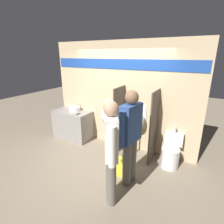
{
  "coord_description": "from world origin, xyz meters",
  "views": [
    {
      "loc": [
        1.96,
        -3.31,
        2.37
      ],
      "look_at": [
        0.0,
        0.17,
        1.05
      ],
      "focal_mm": 28.0,
      "sensor_mm": 36.0,
      "label": 1
    }
  ],
  "objects_px": {
    "sink_basin": "(75,109)",
    "cell_phone": "(78,114)",
    "person_with_lanyard": "(130,135)",
    "urinal_near_counter": "(107,115)",
    "shopping_bag": "(119,166)",
    "person_in_vest": "(111,150)",
    "toilet": "(171,153)",
    "urinal_far": "(138,121)"
  },
  "relations": [
    {
      "from": "cell_phone",
      "to": "sink_basin",
      "type": "bearing_deg",
      "value": 147.23
    },
    {
      "from": "urinal_near_counter",
      "to": "person_with_lanyard",
      "type": "relative_size",
      "value": 0.69
    },
    {
      "from": "cell_phone",
      "to": "toilet",
      "type": "height_order",
      "value": "toilet"
    },
    {
      "from": "sink_basin",
      "to": "person_with_lanyard",
      "type": "bearing_deg",
      "value": -24.55
    },
    {
      "from": "cell_phone",
      "to": "toilet",
      "type": "bearing_deg",
      "value": 2.45
    },
    {
      "from": "urinal_near_counter",
      "to": "toilet",
      "type": "relative_size",
      "value": 1.44
    },
    {
      "from": "urinal_far",
      "to": "toilet",
      "type": "bearing_deg",
      "value": -10.58
    },
    {
      "from": "urinal_far",
      "to": "person_with_lanyard",
      "type": "height_order",
      "value": "person_with_lanyard"
    },
    {
      "from": "urinal_near_counter",
      "to": "sink_basin",
      "type": "bearing_deg",
      "value": -175.05
    },
    {
      "from": "person_with_lanyard",
      "to": "shopping_bag",
      "type": "relative_size",
      "value": 3.55
    },
    {
      "from": "toilet",
      "to": "person_in_vest",
      "type": "distance_m",
      "value": 1.77
    },
    {
      "from": "urinal_far",
      "to": "toilet",
      "type": "relative_size",
      "value": 1.44
    },
    {
      "from": "urinal_far",
      "to": "person_in_vest",
      "type": "height_order",
      "value": "person_in_vest"
    },
    {
      "from": "sink_basin",
      "to": "shopping_bag",
      "type": "distance_m",
      "value": 2.23
    },
    {
      "from": "urinal_far",
      "to": "person_in_vest",
      "type": "xyz_separation_m",
      "value": [
        0.2,
        -1.66,
        0.12
      ]
    },
    {
      "from": "toilet",
      "to": "person_in_vest",
      "type": "height_order",
      "value": "person_in_vest"
    },
    {
      "from": "cell_phone",
      "to": "urinal_far",
      "type": "xyz_separation_m",
      "value": [
        1.62,
        0.27,
        0.01
      ]
    },
    {
      "from": "urinal_near_counter",
      "to": "person_with_lanyard",
      "type": "bearing_deg",
      "value": -43.39
    },
    {
      "from": "sink_basin",
      "to": "shopping_bag",
      "type": "xyz_separation_m",
      "value": [
        1.92,
        -0.92,
        -0.68
      ]
    },
    {
      "from": "urinal_far",
      "to": "shopping_bag",
      "type": "relative_size",
      "value": 2.44
    },
    {
      "from": "cell_phone",
      "to": "shopping_bag",
      "type": "relative_size",
      "value": 0.28
    },
    {
      "from": "urinal_near_counter",
      "to": "urinal_far",
      "type": "relative_size",
      "value": 1.0
    },
    {
      "from": "urinal_far",
      "to": "toilet",
      "type": "height_order",
      "value": "urinal_far"
    },
    {
      "from": "toilet",
      "to": "shopping_bag",
      "type": "xyz_separation_m",
      "value": [
        -0.85,
        -0.84,
        -0.11
      ]
    },
    {
      "from": "sink_basin",
      "to": "toilet",
      "type": "xyz_separation_m",
      "value": [
        2.77,
        -0.07,
        -0.58
      ]
    },
    {
      "from": "sink_basin",
      "to": "cell_phone",
      "type": "bearing_deg",
      "value": -32.77
    },
    {
      "from": "urinal_near_counter",
      "to": "person_in_vest",
      "type": "height_order",
      "value": "person_in_vest"
    },
    {
      "from": "urinal_near_counter",
      "to": "toilet",
      "type": "xyz_separation_m",
      "value": [
        1.74,
        -0.16,
        -0.54
      ]
    },
    {
      "from": "shopping_bag",
      "to": "person_in_vest",
      "type": "bearing_deg",
      "value": -74.26
    },
    {
      "from": "urinal_near_counter",
      "to": "urinal_far",
      "type": "xyz_separation_m",
      "value": [
        0.87,
        0.0,
        0.0
      ]
    },
    {
      "from": "person_with_lanyard",
      "to": "urinal_near_counter",
      "type": "bearing_deg",
      "value": 56.08
    },
    {
      "from": "cell_phone",
      "to": "person_with_lanyard",
      "type": "relative_size",
      "value": 0.08
    },
    {
      "from": "urinal_near_counter",
      "to": "person_in_vest",
      "type": "relative_size",
      "value": 0.71
    },
    {
      "from": "cell_phone",
      "to": "person_in_vest",
      "type": "relative_size",
      "value": 0.08
    },
    {
      "from": "toilet",
      "to": "person_with_lanyard",
      "type": "xyz_separation_m",
      "value": [
        -0.59,
        -0.92,
        0.69
      ]
    },
    {
      "from": "toilet",
      "to": "person_with_lanyard",
      "type": "height_order",
      "value": "person_with_lanyard"
    },
    {
      "from": "urinal_far",
      "to": "shopping_bag",
      "type": "bearing_deg",
      "value": -88.84
    },
    {
      "from": "cell_phone",
      "to": "person_in_vest",
      "type": "height_order",
      "value": "person_in_vest"
    },
    {
      "from": "sink_basin",
      "to": "person_in_vest",
      "type": "xyz_separation_m",
      "value": [
        2.1,
        -1.57,
        0.08
      ]
    },
    {
      "from": "cell_phone",
      "to": "shopping_bag",
      "type": "bearing_deg",
      "value": -24.22
    },
    {
      "from": "sink_basin",
      "to": "cell_phone",
      "type": "xyz_separation_m",
      "value": [
        0.28,
        -0.18,
        -0.05
      ]
    },
    {
      "from": "urinal_far",
      "to": "toilet",
      "type": "distance_m",
      "value": 1.03
    }
  ]
}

